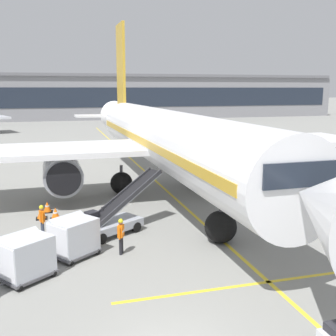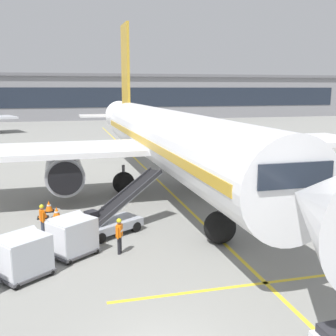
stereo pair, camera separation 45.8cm
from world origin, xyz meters
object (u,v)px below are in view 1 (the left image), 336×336
at_px(baggage_cart_lead, 73,236).
at_px(ground_crew_by_loader, 121,234).
at_px(parked_airplane, 164,139).
at_px(ground_crew_by_carts, 42,219).
at_px(safety_cone_engine_keepout, 41,213).
at_px(safety_cone_nose_mark, 56,214).
at_px(safety_cone_wingtip, 47,207).
at_px(belt_loader, 114,217).
at_px(baggage_cart_second, 25,256).

relative_size(baggage_cart_lead, ground_crew_by_loader, 1.53).
bearing_deg(parked_airplane, ground_crew_by_carts, -140.52).
relative_size(baggage_cart_lead, safety_cone_engine_keepout, 3.58).
height_order(safety_cone_engine_keepout, safety_cone_nose_mark, same).
relative_size(ground_crew_by_loader, safety_cone_wingtip, 2.50).
bearing_deg(safety_cone_nose_mark, ground_crew_by_loader, -64.59).
xyz_separation_m(parked_airplane, ground_crew_by_loader, (-4.90, -10.38, -3.09)).
xyz_separation_m(ground_crew_by_loader, ground_crew_by_carts, (-3.63, 3.35, 0.00)).
distance_m(ground_crew_by_loader, safety_cone_nose_mark, 6.93).
relative_size(baggage_cart_lead, safety_cone_nose_mark, 3.59).
bearing_deg(safety_cone_engine_keepout, safety_cone_wingtip, 75.88).
relative_size(safety_cone_wingtip, safety_cone_nose_mark, 0.94).
distance_m(baggage_cart_lead, safety_cone_wingtip, 7.68).
bearing_deg(ground_crew_by_loader, belt_loader, 88.41).
height_order(belt_loader, ground_crew_by_carts, belt_loader).
bearing_deg(safety_cone_nose_mark, belt_loader, -47.33).
height_order(parked_airplane, baggage_cart_lead, parked_airplane).
bearing_deg(belt_loader, ground_crew_by_carts, 173.50).
xyz_separation_m(ground_crew_by_loader, safety_cone_wingtip, (-3.46, 7.89, -0.66)).
bearing_deg(ground_crew_by_loader, ground_crew_by_carts, 137.29).
xyz_separation_m(ground_crew_by_carts, safety_cone_nose_mark, (0.67, 2.88, -0.64)).
xyz_separation_m(ground_crew_by_loader, safety_cone_nose_mark, (-2.96, 6.23, -0.64)).
xyz_separation_m(baggage_cart_lead, ground_crew_by_carts, (-1.46, 3.01, -0.00)).
distance_m(parked_airplane, baggage_cart_lead, 12.66).
bearing_deg(baggage_cart_lead, safety_cone_nose_mark, 97.61).
distance_m(ground_crew_by_carts, safety_cone_engine_keepout, 3.30).
xyz_separation_m(parked_airplane, safety_cone_engine_keepout, (-8.68, -3.79, -3.72)).
distance_m(parked_airplane, baggage_cart_second, 15.26).
relative_size(safety_cone_engine_keepout, safety_cone_nose_mark, 1.00).
bearing_deg(belt_loader, parked_airplane, 57.13).
bearing_deg(safety_cone_wingtip, parked_airplane, 16.58).
distance_m(parked_airplane, safety_cone_engine_keepout, 10.18).
height_order(parked_airplane, belt_loader, parked_airplane).
height_order(baggage_cart_lead, baggage_cart_second, same).
xyz_separation_m(baggage_cart_second, ground_crew_by_carts, (0.55, 4.84, -0.00)).
relative_size(parked_airplane, ground_crew_by_loader, 24.30).
xyz_separation_m(baggage_cart_second, safety_cone_nose_mark, (1.23, 7.72, -0.64)).
bearing_deg(baggage_cart_lead, baggage_cart_second, -137.64).
height_order(belt_loader, safety_cone_nose_mark, belt_loader).
height_order(ground_crew_by_loader, ground_crew_by_carts, same).
height_order(baggage_cart_lead, ground_crew_by_loader, baggage_cart_lead).
relative_size(baggage_cart_lead, baggage_cart_second, 1.00).
bearing_deg(ground_crew_by_loader, safety_cone_engine_keepout, 119.87).
xyz_separation_m(parked_airplane, baggage_cart_lead, (-7.07, -10.03, -3.08)).
relative_size(ground_crew_by_carts, safety_cone_wingtip, 2.50).
height_order(parked_airplane, safety_cone_engine_keepout, parked_airplane).
height_order(parked_airplane, safety_cone_nose_mark, parked_airplane).
relative_size(ground_crew_by_carts, safety_cone_engine_keepout, 2.35).
height_order(ground_crew_by_loader, safety_cone_engine_keepout, ground_crew_by_loader).
bearing_deg(safety_cone_engine_keepout, safety_cone_nose_mark, -23.57).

